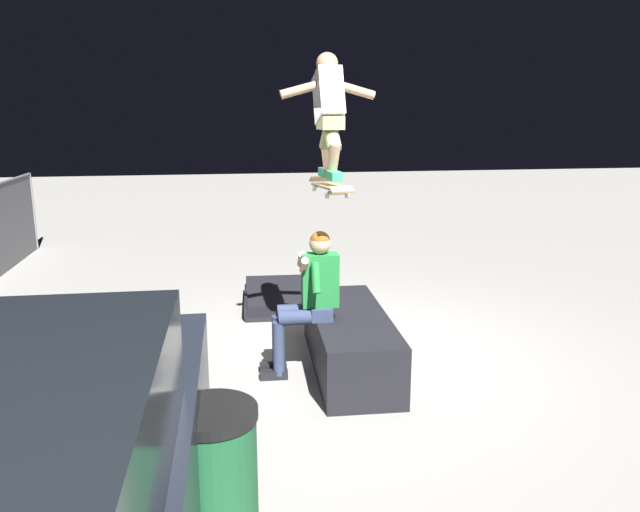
{
  "coord_description": "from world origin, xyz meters",
  "views": [
    {
      "loc": [
        -5.82,
        1.25,
        2.45
      ],
      "look_at": [
        -0.34,
        0.36,
        1.16
      ],
      "focal_mm": 34.51,
      "sensor_mm": 36.0,
      "label": 1
    }
  ],
  "objects_px": {
    "ledge_box_main": "(350,341)",
    "skateboard": "(330,186)",
    "kicker_ramp": "(280,302)",
    "skater_airborne": "(329,110)",
    "person_sitting_on_ledge": "(308,295)",
    "trash_bin": "(214,476)"
  },
  "relations": [
    {
      "from": "ledge_box_main",
      "to": "skateboard",
      "type": "bearing_deg",
      "value": 85.2
    },
    {
      "from": "kicker_ramp",
      "to": "ledge_box_main",
      "type": "bearing_deg",
      "value": -167.11
    },
    {
      "from": "skateboard",
      "to": "skater_airborne",
      "type": "distance_m",
      "value": 0.69
    },
    {
      "from": "ledge_box_main",
      "to": "person_sitting_on_ledge",
      "type": "bearing_deg",
      "value": 98.8
    },
    {
      "from": "skater_airborne",
      "to": "kicker_ramp",
      "type": "relative_size",
      "value": 0.89
    },
    {
      "from": "skateboard",
      "to": "trash_bin",
      "type": "distance_m",
      "value": 2.95
    },
    {
      "from": "person_sitting_on_ledge",
      "to": "skater_airborne",
      "type": "xyz_separation_m",
      "value": [
        0.14,
        -0.22,
        1.69
      ]
    },
    {
      "from": "kicker_ramp",
      "to": "skater_airborne",
      "type": "bearing_deg",
      "value": -172.12
    },
    {
      "from": "skater_airborne",
      "to": "person_sitting_on_ledge",
      "type": "bearing_deg",
      "value": 122.3
    },
    {
      "from": "ledge_box_main",
      "to": "skateboard",
      "type": "distance_m",
      "value": 1.53
    },
    {
      "from": "kicker_ramp",
      "to": "trash_bin",
      "type": "height_order",
      "value": "trash_bin"
    },
    {
      "from": "skateboard",
      "to": "kicker_ramp",
      "type": "distance_m",
      "value": 2.71
    },
    {
      "from": "skateboard",
      "to": "trash_bin",
      "type": "relative_size",
      "value": 1.21
    },
    {
      "from": "ledge_box_main",
      "to": "person_sitting_on_ledge",
      "type": "height_order",
      "value": "person_sitting_on_ledge"
    },
    {
      "from": "person_sitting_on_ledge",
      "to": "skater_airborne",
      "type": "distance_m",
      "value": 1.71
    },
    {
      "from": "person_sitting_on_ledge",
      "to": "skateboard",
      "type": "xyz_separation_m",
      "value": [
        0.08,
        -0.22,
        1.0
      ]
    },
    {
      "from": "skater_airborne",
      "to": "trash_bin",
      "type": "distance_m",
      "value": 3.36
    },
    {
      "from": "skateboard",
      "to": "kicker_ramp",
      "type": "height_order",
      "value": "skateboard"
    },
    {
      "from": "ledge_box_main",
      "to": "skateboard",
      "type": "relative_size",
      "value": 1.91
    },
    {
      "from": "skater_airborne",
      "to": "trash_bin",
      "type": "xyz_separation_m",
      "value": [
        -2.43,
        1.09,
        -2.05
      ]
    },
    {
      "from": "skateboard",
      "to": "trash_bin",
      "type": "bearing_deg",
      "value": 155.27
    },
    {
      "from": "ledge_box_main",
      "to": "kicker_ramp",
      "type": "bearing_deg",
      "value": 12.89
    }
  ]
}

